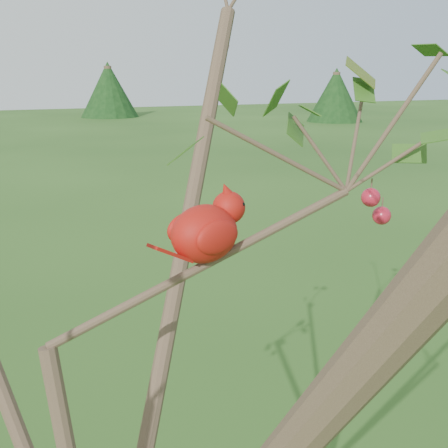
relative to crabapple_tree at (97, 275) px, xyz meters
name	(u,v)px	position (x,y,z in m)	size (l,w,h in m)	color
crabapple_tree	(97,275)	(0.00, 0.00, 0.00)	(2.35, 2.05, 2.95)	#493527
cardinal	(208,230)	(0.23, 0.10, 0.02)	(0.23, 0.15, 0.16)	#B7150F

